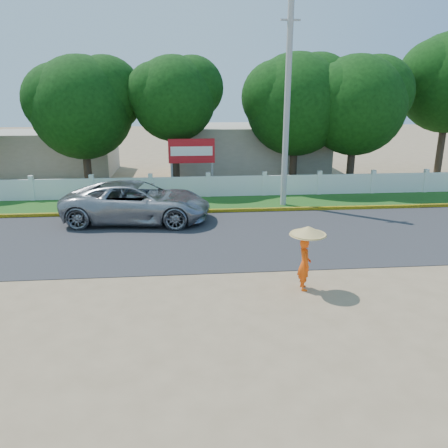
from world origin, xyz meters
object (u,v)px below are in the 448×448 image
object	(u,v)px
vehicle	(137,202)
billboard	(192,154)
utility_pole	(287,109)
monk_with_parasol	(306,249)

from	to	relation	value
vehicle	billboard	xyz separation A→B (m)	(2.45, 5.33, 1.28)
utility_pole	billboard	bearing A→B (deg)	144.33
utility_pole	monk_with_parasol	world-z (taller)	utility_pole
vehicle	monk_with_parasol	world-z (taller)	monk_with_parasol
vehicle	billboard	size ratio (longest dim) A/B	2.10
utility_pole	monk_with_parasol	xyz separation A→B (m)	(-1.49, -9.40, -3.37)
monk_with_parasol	billboard	xyz separation A→B (m)	(-2.91, 12.56, 0.92)
utility_pole	billboard	xyz separation A→B (m)	(-4.40, 3.16, -2.45)
vehicle	billboard	distance (m)	6.01
vehicle	billboard	bearing A→B (deg)	-18.71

